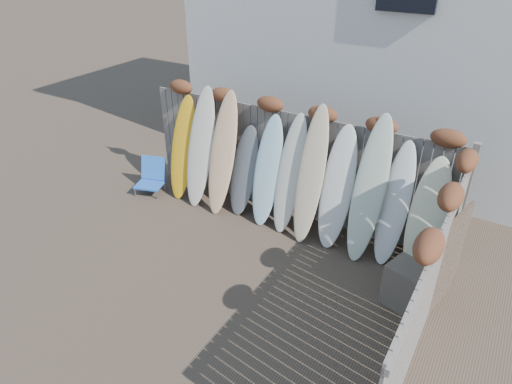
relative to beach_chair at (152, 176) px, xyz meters
The scene contains 18 objects.
ground 3.28m from the beach_chair, 30.69° to the right, with size 80.00×80.00×0.00m, color #493A2D.
back_fence 3.08m from the beach_chair, 14.29° to the left, with size 6.05×0.28×2.24m.
right_fence 6.02m from the beach_chair, 13.69° to the right, with size 0.28×4.40×2.24m.
house 6.52m from the beach_chair, 55.65° to the left, with size 8.50×5.50×6.33m.
beach_chair is the anchor object (origin of this frame).
wooden_crate 5.51m from the beach_chair, ahead, with size 0.58×0.48×0.67m, color #665A4C.
lattice_panel 5.90m from the beach_chair, ahead, with size 0.04×1.02×1.54m, color brown.
surfboard_0 0.99m from the beach_chair, 23.45° to the left, with size 0.53×0.07×2.10m, color #F5AB13.
surfboard_1 1.41m from the beach_chair, 13.27° to the left, with size 0.54×0.07×2.36m, color beige.
surfboard_2 1.86m from the beach_chair, ahead, with size 0.52×0.07×2.37m, color #E6AF86.
surfboard_3 2.15m from the beach_chair, ahead, with size 0.54×0.07×1.74m, color #5A5F64.
surfboard_4 2.69m from the beach_chair, ahead, with size 0.51×0.07×2.06m, color #A0CFE1.
surfboard_5 3.13m from the beach_chair, ahead, with size 0.48×0.07×2.17m, color silver.
surfboard_6 3.56m from the beach_chair, ahead, with size 0.46×0.07×2.42m, color beige.
surfboard_7 3.99m from the beach_chair, ahead, with size 0.54×0.07×2.14m, color silver.
surfboard_8 4.56m from the beach_chair, ahead, with size 0.51×0.07×2.45m, color beige.
surfboard_9 4.94m from the beach_chair, ahead, with size 0.46×0.07×2.06m, color white.
surfboard_10 5.43m from the beach_chair, ahead, with size 0.55×0.07×1.92m, color #F7F5C7.
Camera 1 is at (3.35, -4.41, 4.73)m, focal length 32.00 mm.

